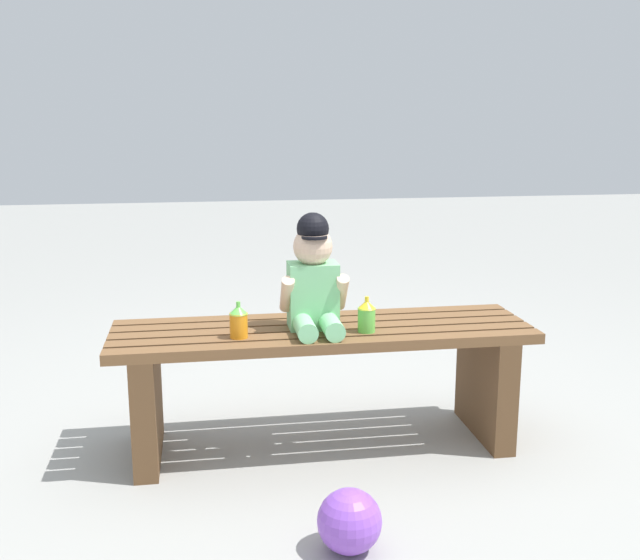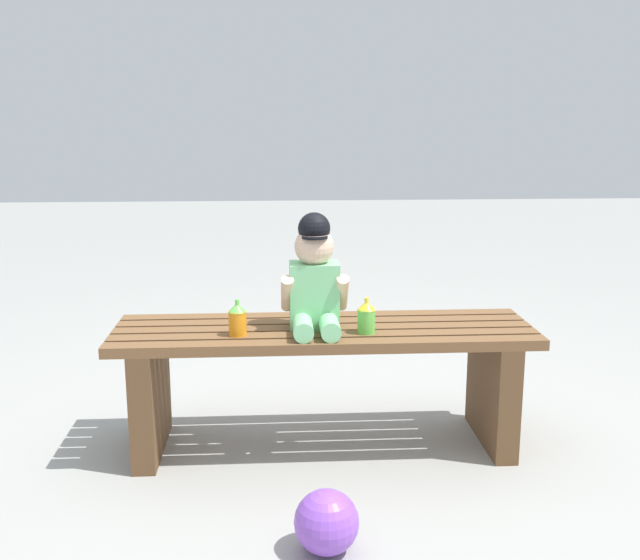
{
  "view_description": "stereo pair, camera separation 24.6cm",
  "coord_description": "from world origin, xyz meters",
  "px_view_note": "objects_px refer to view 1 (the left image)",
  "views": [
    {
      "loc": [
        -0.41,
        -2.5,
        1.17
      ],
      "look_at": [
        -0.02,
        -0.05,
        0.63
      ],
      "focal_mm": 42.02,
      "sensor_mm": 36.0,
      "label": 1
    },
    {
      "loc": [
        -0.17,
        -2.53,
        1.17
      ],
      "look_at": [
        -0.02,
        -0.05,
        0.63
      ],
      "focal_mm": 42.02,
      "sensor_mm": 36.0,
      "label": 2
    }
  ],
  "objects_px": {
    "child_figure": "(314,279)",
    "sippy_cup_left": "(239,321)",
    "park_bench": "(322,367)",
    "sippy_cup_right": "(367,315)",
    "toy_ball": "(349,521)"
  },
  "relations": [
    {
      "from": "sippy_cup_left",
      "to": "sippy_cup_right",
      "type": "xyz_separation_m",
      "value": [
        0.44,
        0.0,
        0.0
      ]
    },
    {
      "from": "sippy_cup_left",
      "to": "toy_ball",
      "type": "relative_size",
      "value": 0.69
    },
    {
      "from": "park_bench",
      "to": "sippy_cup_left",
      "type": "distance_m",
      "value": 0.37
    },
    {
      "from": "child_figure",
      "to": "sippy_cup_left",
      "type": "height_order",
      "value": "child_figure"
    },
    {
      "from": "child_figure",
      "to": "toy_ball",
      "type": "relative_size",
      "value": 2.26
    },
    {
      "from": "child_figure",
      "to": "toy_ball",
      "type": "bearing_deg",
      "value": -90.37
    },
    {
      "from": "sippy_cup_left",
      "to": "sippy_cup_right",
      "type": "relative_size",
      "value": 1.0
    },
    {
      "from": "park_bench",
      "to": "sippy_cup_right",
      "type": "bearing_deg",
      "value": -31.31
    },
    {
      "from": "sippy_cup_right",
      "to": "sippy_cup_left",
      "type": "bearing_deg",
      "value": 180.0
    },
    {
      "from": "park_bench",
      "to": "sippy_cup_right",
      "type": "xyz_separation_m",
      "value": [
        0.14,
        -0.08,
        0.21
      ]
    },
    {
      "from": "park_bench",
      "to": "sippy_cup_right",
      "type": "relative_size",
      "value": 11.85
    },
    {
      "from": "park_bench",
      "to": "toy_ball",
      "type": "distance_m",
      "value": 0.72
    },
    {
      "from": "sippy_cup_left",
      "to": "toy_ball",
      "type": "height_order",
      "value": "sippy_cup_left"
    },
    {
      "from": "child_figure",
      "to": "sippy_cup_left",
      "type": "bearing_deg",
      "value": -165.42
    },
    {
      "from": "park_bench",
      "to": "child_figure",
      "type": "bearing_deg",
      "value": -154.62
    }
  ]
}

